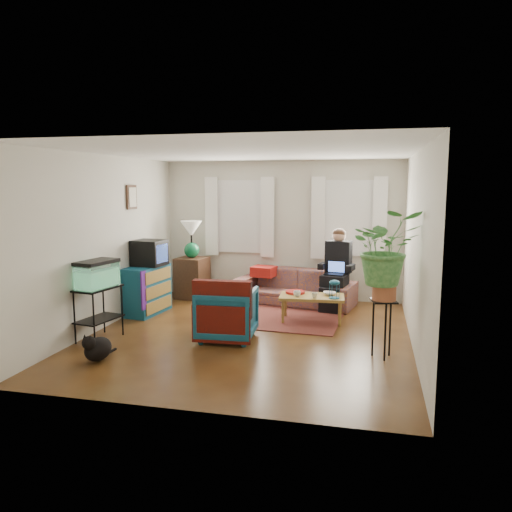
% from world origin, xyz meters
% --- Properties ---
extents(floor, '(4.50, 5.00, 0.01)m').
position_xyz_m(floor, '(0.00, 0.00, 0.00)').
color(floor, '#4F2B14').
rests_on(floor, ground).
extents(ceiling, '(4.50, 5.00, 0.01)m').
position_xyz_m(ceiling, '(0.00, 0.00, 2.60)').
color(ceiling, white).
rests_on(ceiling, wall_back).
extents(wall_back, '(4.50, 0.01, 2.60)m').
position_xyz_m(wall_back, '(0.00, 2.50, 1.30)').
color(wall_back, silver).
rests_on(wall_back, floor).
extents(wall_front, '(4.50, 0.01, 2.60)m').
position_xyz_m(wall_front, '(0.00, -2.50, 1.30)').
color(wall_front, silver).
rests_on(wall_front, floor).
extents(wall_left, '(0.01, 5.00, 2.60)m').
position_xyz_m(wall_left, '(-2.25, 0.00, 1.30)').
color(wall_left, silver).
rests_on(wall_left, floor).
extents(wall_right, '(0.01, 5.00, 2.60)m').
position_xyz_m(wall_right, '(2.25, 0.00, 1.30)').
color(wall_right, silver).
rests_on(wall_right, floor).
extents(window_left, '(1.08, 0.04, 1.38)m').
position_xyz_m(window_left, '(-0.80, 2.48, 1.55)').
color(window_left, white).
rests_on(window_left, wall_back).
extents(window_right, '(1.08, 0.04, 1.38)m').
position_xyz_m(window_right, '(1.25, 2.48, 1.55)').
color(window_right, white).
rests_on(window_right, wall_back).
extents(curtains_left, '(1.36, 0.06, 1.50)m').
position_xyz_m(curtains_left, '(-0.80, 2.40, 1.55)').
color(curtains_left, white).
rests_on(curtains_left, wall_back).
extents(curtains_right, '(1.36, 0.06, 1.50)m').
position_xyz_m(curtains_right, '(1.25, 2.40, 1.55)').
color(curtains_right, white).
rests_on(curtains_right, wall_back).
extents(picture_frame, '(0.04, 0.32, 0.40)m').
position_xyz_m(picture_frame, '(-2.21, 0.85, 1.95)').
color(picture_frame, '#3D2616').
rests_on(picture_frame, wall_left).
extents(area_rug, '(2.10, 1.72, 0.01)m').
position_xyz_m(area_rug, '(0.23, 1.03, 0.01)').
color(area_rug, maroon).
rests_on(area_rug, floor).
extents(sofa, '(2.26, 1.25, 0.84)m').
position_xyz_m(sofa, '(0.34, 2.05, 0.42)').
color(sofa, brown).
rests_on(sofa, floor).
extents(seated_person, '(0.65, 0.75, 1.28)m').
position_xyz_m(seated_person, '(1.10, 1.90, 0.64)').
color(seated_person, black).
rests_on(seated_person, sofa).
extents(side_table, '(0.60, 0.60, 0.78)m').
position_xyz_m(side_table, '(-1.65, 2.08, 0.39)').
color(side_table, '#402B18').
rests_on(side_table, floor).
extents(table_lamp, '(0.45, 0.45, 0.71)m').
position_xyz_m(table_lamp, '(-1.65, 2.08, 1.11)').
color(table_lamp, white).
rests_on(table_lamp, side_table).
extents(dresser, '(0.55, 0.94, 0.81)m').
position_xyz_m(dresser, '(-1.99, 0.82, 0.40)').
color(dresser, '#137272').
rests_on(dresser, floor).
extents(crt_tv, '(0.54, 0.50, 0.43)m').
position_xyz_m(crt_tv, '(-1.96, 0.90, 1.02)').
color(crt_tv, black).
rests_on(crt_tv, dresser).
extents(aquarium_stand, '(0.48, 0.72, 0.74)m').
position_xyz_m(aquarium_stand, '(-2.00, -0.68, 0.37)').
color(aquarium_stand, black).
rests_on(aquarium_stand, floor).
extents(aquarium, '(0.43, 0.66, 0.39)m').
position_xyz_m(aquarium, '(-2.00, -0.68, 0.94)').
color(aquarium, '#7FD899').
rests_on(aquarium, aquarium_stand).
extents(black_cat, '(0.31, 0.46, 0.37)m').
position_xyz_m(black_cat, '(-1.56, -1.46, 0.19)').
color(black_cat, black).
rests_on(black_cat, floor).
extents(armchair, '(0.82, 0.77, 0.79)m').
position_xyz_m(armchair, '(-0.27, -0.23, 0.40)').
color(armchair, '#12646E').
rests_on(armchair, floor).
extents(serape_throw, '(0.81, 0.23, 0.65)m').
position_xyz_m(serape_throw, '(-0.25, -0.54, 0.56)').
color(serape_throw, '#9E0A0A').
rests_on(serape_throw, armchair).
extents(coffee_table, '(1.05, 0.63, 0.42)m').
position_xyz_m(coffee_table, '(0.78, 0.94, 0.21)').
color(coffee_table, brown).
rests_on(coffee_table, floor).
extents(cup_a, '(0.12, 0.12, 0.09)m').
position_xyz_m(cup_a, '(0.56, 0.83, 0.46)').
color(cup_a, white).
rests_on(cup_a, coffee_table).
extents(cup_b, '(0.10, 0.10, 0.09)m').
position_xyz_m(cup_b, '(0.84, 0.78, 0.46)').
color(cup_b, beige).
rests_on(cup_b, coffee_table).
extents(bowl, '(0.21, 0.21, 0.05)m').
position_xyz_m(bowl, '(1.05, 1.06, 0.44)').
color(bowl, white).
rests_on(bowl, coffee_table).
extents(snack_tray, '(0.33, 0.33, 0.04)m').
position_xyz_m(snack_tray, '(0.50, 1.06, 0.43)').
color(snack_tray, '#B21414').
rests_on(snack_tray, coffee_table).
extents(birdcage, '(0.18, 0.18, 0.29)m').
position_xyz_m(birdcage, '(1.14, 0.83, 0.56)').
color(birdcage, '#115B6B').
rests_on(birdcage, coffee_table).
extents(plant_stand, '(0.37, 0.37, 0.74)m').
position_xyz_m(plant_stand, '(1.85, -0.53, 0.37)').
color(plant_stand, black).
rests_on(plant_stand, floor).
extents(potted_plant, '(0.99, 0.90, 0.94)m').
position_xyz_m(potted_plant, '(1.85, -0.53, 1.25)').
color(potted_plant, '#599947').
rests_on(potted_plant, plant_stand).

